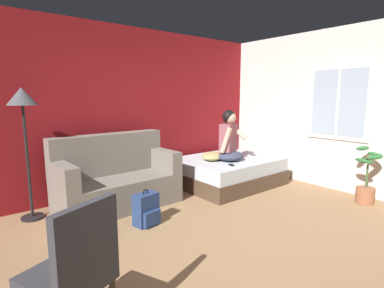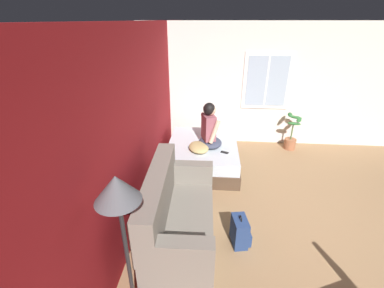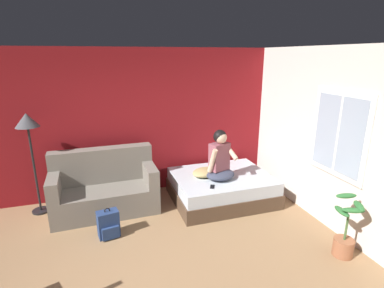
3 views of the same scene
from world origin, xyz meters
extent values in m
plane|color=#93704C|center=(0.00, 0.00, 0.00)|extent=(40.00, 40.00, 0.00)
cube|color=maroon|center=(0.00, 2.66, 1.35)|extent=(11.19, 0.16, 2.70)
cube|color=silver|center=(3.17, 0.00, 1.35)|extent=(0.16, 6.56, 2.70)
cube|color=white|center=(3.08, 0.40, 1.49)|extent=(0.02, 1.04, 1.24)
cube|color=#9EB2C6|center=(3.07, 0.40, 1.49)|extent=(0.01, 0.88, 1.08)
cube|color=white|center=(3.07, 0.40, 1.49)|extent=(0.01, 0.04, 1.08)
cube|color=#4C3828|center=(1.89, 1.74, 0.13)|extent=(1.75, 1.41, 0.26)
cube|color=silver|center=(1.89, 1.74, 0.37)|extent=(1.70, 1.36, 0.22)
cube|color=slate|center=(-0.15, 1.92, 0.22)|extent=(1.72, 0.84, 0.44)
cube|color=slate|center=(-0.16, 2.22, 0.74)|extent=(1.71, 0.28, 0.60)
cube|color=slate|center=(-0.91, 1.90, 0.60)|extent=(0.20, 0.80, 0.32)
cube|color=slate|center=(0.61, 1.94, 0.60)|extent=(0.20, 0.80, 0.32)
ellipsoid|color=#383D51|center=(1.80, 1.60, 0.56)|extent=(0.63, 0.58, 0.16)
cube|color=#8C4C56|center=(1.78, 1.64, 0.88)|extent=(0.38, 0.30, 0.48)
cylinder|color=#DBB293|center=(1.61, 1.52, 0.86)|extent=(0.14, 0.23, 0.44)
cylinder|color=#DBB293|center=(1.97, 1.62, 0.98)|extent=(0.20, 0.38, 0.29)
sphere|color=#DBB293|center=(1.79, 1.62, 1.23)|extent=(0.21, 0.21, 0.21)
ellipsoid|color=black|center=(1.78, 1.64, 1.24)|extent=(0.29, 0.28, 0.23)
cube|color=navy|center=(-0.15, 1.16, 0.20)|extent=(0.33, 0.23, 0.40)
cube|color=navy|center=(-0.13, 1.05, 0.11)|extent=(0.25, 0.09, 0.18)
torus|color=black|center=(-0.15, 1.16, 0.42)|extent=(0.09, 0.03, 0.09)
ellipsoid|color=tan|center=(1.58, 1.80, 0.55)|extent=(0.58, 0.51, 0.14)
cube|color=black|center=(1.54, 1.32, 0.48)|extent=(0.12, 0.16, 0.01)
cylinder|color=black|center=(-1.22, 2.26, 0.76)|extent=(0.04, 0.04, 1.45)
cone|color=#4C4C51|center=(-1.22, 2.26, 1.59)|extent=(0.36, 0.36, 0.22)
cylinder|color=#995B3D|center=(2.79, -0.24, 0.12)|extent=(0.26, 0.26, 0.24)
cylinder|color=#426033|center=(2.79, -0.24, 0.42)|extent=(0.03, 0.03, 0.36)
ellipsoid|color=#2D6B33|center=(2.69, -0.22, 0.66)|extent=(0.15, 0.29, 0.06)
ellipsoid|color=#2D6B33|center=(2.88, -0.29, 0.74)|extent=(0.22, 0.29, 0.06)
ellipsoid|color=#2D6B33|center=(2.81, -0.14, 0.82)|extent=(0.29, 0.15, 0.06)
ellipsoid|color=#2D6B33|center=(2.75, -0.33, 0.72)|extent=(0.30, 0.21, 0.06)
camera|label=1|loc=(-1.93, -1.96, 1.60)|focal=28.00mm
camera|label=2|loc=(-2.73, 1.58, 2.71)|focal=24.00mm
camera|label=3|loc=(-0.16, -2.87, 2.57)|focal=28.00mm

